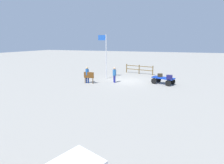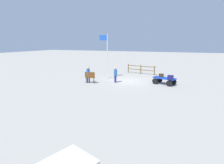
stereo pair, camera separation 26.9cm
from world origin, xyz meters
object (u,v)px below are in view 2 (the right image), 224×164
(flagpole, at_px, (107,53))
(signboard, at_px, (90,76))
(luggage_cart, at_px, (164,80))
(worker_trailing, at_px, (88,73))
(suitcase_navy, at_px, (161,75))
(suitcase_dark, at_px, (170,77))
(worker_lead, at_px, (115,74))

(flagpole, xyz_separation_m, signboard, (0.59, 2.98, -2.20))
(luggage_cart, distance_m, worker_trailing, 7.66)
(worker_trailing, xyz_separation_m, flagpole, (-0.83, -2.87, 1.98))
(flagpole, bearing_deg, suitcase_navy, 175.87)
(suitcase_navy, height_order, suitcase_dark, suitcase_dark)
(suitcase_dark, xyz_separation_m, worker_lead, (5.40, 0.36, 0.07))
(worker_trailing, bearing_deg, luggage_cart, -163.45)
(flagpole, bearing_deg, luggage_cart, 173.94)
(worker_trailing, height_order, signboard, worker_trailing)
(signboard, bearing_deg, luggage_cart, -162.09)
(signboard, bearing_deg, worker_lead, -151.29)
(suitcase_navy, height_order, signboard, signboard)
(suitcase_dark, bearing_deg, suitcase_navy, -44.11)
(suitcase_navy, xyz_separation_m, flagpole, (6.17, -0.45, 2.13))
(suitcase_navy, distance_m, worker_lead, 4.64)
(suitcase_navy, relative_size, signboard, 0.46)
(suitcase_navy, bearing_deg, signboard, 20.56)
(worker_trailing, relative_size, flagpole, 0.34)
(suitcase_dark, bearing_deg, worker_lead, 3.84)
(suitcase_navy, xyz_separation_m, signboard, (6.76, 2.54, -0.07))
(luggage_cart, bearing_deg, suitcase_navy, -36.69)
(luggage_cart, bearing_deg, suitcase_dark, 132.55)
(flagpole, distance_m, signboard, 3.75)
(suitcase_dark, relative_size, signboard, 0.49)
(worker_lead, height_order, flagpole, flagpole)
(worker_trailing, bearing_deg, suitcase_dark, -169.24)
(worker_trailing, xyz_separation_m, signboard, (-0.24, 0.11, -0.22))
(suitcase_navy, bearing_deg, luggage_cart, 143.31)
(suitcase_dark, xyz_separation_m, signboard, (7.71, 1.62, -0.11))
(suitcase_navy, relative_size, flagpole, 0.11)
(worker_lead, bearing_deg, luggage_cart, -167.86)
(suitcase_dark, bearing_deg, luggage_cart, -47.45)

